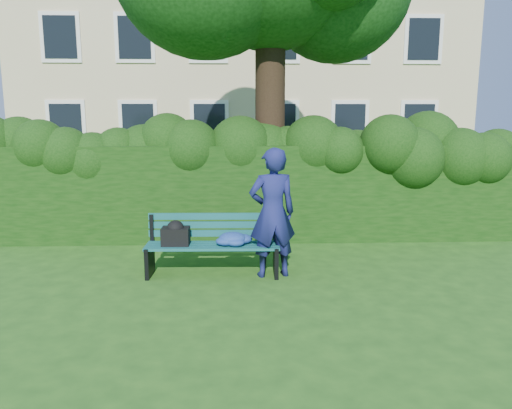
{
  "coord_description": "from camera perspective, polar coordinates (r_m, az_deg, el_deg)",
  "views": [
    {
      "loc": [
        -0.32,
        -7.21,
        2.4
      ],
      "look_at": [
        0.0,
        0.6,
        0.95
      ],
      "focal_mm": 35.0,
      "sensor_mm": 36.0,
      "label": 1
    }
  ],
  "objects": [
    {
      "name": "man_reading",
      "position": [
        7.28,
        1.89,
        -0.97
      ],
      "size": [
        0.77,
        0.57,
        1.91
      ],
      "primitive_type": "imported",
      "rotation": [
        0.0,
        0.0,
        3.32
      ],
      "color": "navy",
      "rests_on": "ground"
    },
    {
      "name": "hedge",
      "position": [
        9.53,
        -0.39,
        1.46
      ],
      "size": [
        10.0,
        1.0,
        1.8
      ],
      "color": "black",
      "rests_on": "ground"
    },
    {
      "name": "apartment_building",
      "position": [
        21.5,
        -1.54,
        20.16
      ],
      "size": [
        16.0,
        8.08,
        12.0
      ],
      "color": "#C5B284",
      "rests_on": "ground"
    },
    {
      "name": "ground",
      "position": [
        7.61,
        0.18,
        -7.88
      ],
      "size": [
        80.0,
        80.0,
        0.0
      ],
      "primitive_type": "plane",
      "color": "#224E17",
      "rests_on": "ground"
    },
    {
      "name": "park_bench",
      "position": [
        7.47,
        -5.25,
        -4.23
      ],
      "size": [
        1.99,
        0.61,
        0.89
      ],
      "rotation": [
        0.0,
        0.0,
        -0.03
      ],
      "color": "#10534F",
      "rests_on": "ground"
    }
  ]
}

